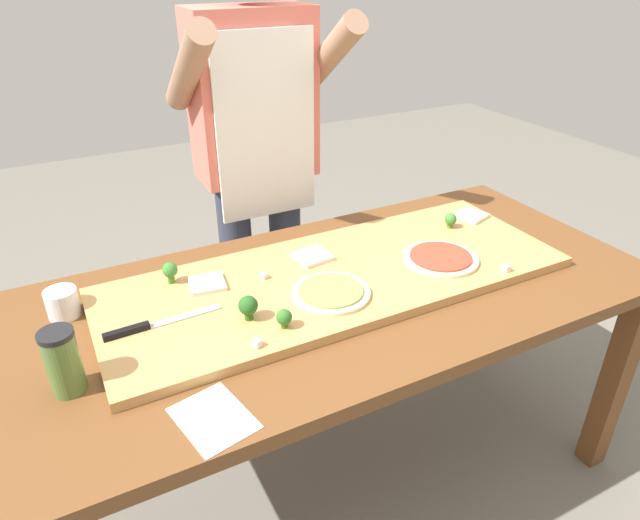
{
  "coord_description": "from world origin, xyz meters",
  "views": [
    {
      "loc": [
        -0.67,
        -1.16,
        1.59
      ],
      "look_at": [
        -0.04,
        0.07,
        0.83
      ],
      "focal_mm": 31.21,
      "sensor_mm": 36.0,
      "label": 1
    }
  ],
  "objects_px": {
    "broccoli_floret_front_mid": "(170,271)",
    "broccoli_floret_center_left": "(284,318)",
    "flour_cup": "(63,304)",
    "recipe_note": "(214,418)",
    "chefs_knife": "(147,326)",
    "broccoli_floret_front_right": "(248,306)",
    "pizza_whole_pesto_green": "(331,292)",
    "sauce_jar": "(63,362)",
    "cook_center": "(257,148)",
    "pizza_whole_tomato_red": "(440,258)",
    "cheese_crumble_c": "(257,343)",
    "broccoli_floret_front_left": "(451,220)",
    "pizza_slice_far_right": "(312,256)",
    "pizza_slice_center": "(207,284)",
    "cheese_crumble_b": "(506,268)",
    "pizza_slice_near_right": "(471,216)",
    "prep_table": "(343,314)",
    "cheese_crumble_a": "(264,276)"
  },
  "relations": [
    {
      "from": "broccoli_floret_center_left",
      "to": "pizza_slice_far_right",
      "type": "bearing_deg",
      "value": 52.26
    },
    {
      "from": "pizza_whole_pesto_green",
      "to": "sauce_jar",
      "type": "relative_size",
      "value": 1.38
    },
    {
      "from": "chefs_knife",
      "to": "pizza_slice_far_right",
      "type": "relative_size",
      "value": 2.98
    },
    {
      "from": "broccoli_floret_front_right",
      "to": "pizza_whole_pesto_green",
      "type": "bearing_deg",
      "value": 1.23
    },
    {
      "from": "pizza_slice_far_right",
      "to": "cheese_crumble_c",
      "type": "height_order",
      "value": "cheese_crumble_c"
    },
    {
      "from": "broccoli_floret_front_mid",
      "to": "cheese_crumble_b",
      "type": "bearing_deg",
      "value": -23.71
    },
    {
      "from": "broccoli_floret_front_left",
      "to": "flour_cup",
      "type": "xyz_separation_m",
      "value": [
        -1.19,
        0.09,
        -0.02
      ]
    },
    {
      "from": "pizza_whole_pesto_green",
      "to": "broccoli_floret_front_left",
      "type": "height_order",
      "value": "broccoli_floret_front_left"
    },
    {
      "from": "pizza_slice_center",
      "to": "sauce_jar",
      "type": "bearing_deg",
      "value": -148.59
    },
    {
      "from": "broccoli_floret_center_left",
      "to": "cheese_crumble_c",
      "type": "bearing_deg",
      "value": -155.59
    },
    {
      "from": "cheese_crumble_c",
      "to": "broccoli_floret_front_right",
      "type": "bearing_deg",
      "value": 78.25
    },
    {
      "from": "pizza_whole_tomato_red",
      "to": "pizza_slice_center",
      "type": "relative_size",
      "value": 2.38
    },
    {
      "from": "broccoli_floret_front_left",
      "to": "cook_center",
      "type": "xyz_separation_m",
      "value": [
        -0.48,
        0.48,
        0.18
      ]
    },
    {
      "from": "pizza_slice_center",
      "to": "cheese_crumble_a",
      "type": "bearing_deg",
      "value": -13.18
    },
    {
      "from": "chefs_knife",
      "to": "flour_cup",
      "type": "height_order",
      "value": "flour_cup"
    },
    {
      "from": "broccoli_floret_front_mid",
      "to": "broccoli_floret_center_left",
      "type": "distance_m",
      "value": 0.39
    },
    {
      "from": "flour_cup",
      "to": "recipe_note",
      "type": "bearing_deg",
      "value": -66.76
    },
    {
      "from": "flour_cup",
      "to": "recipe_note",
      "type": "xyz_separation_m",
      "value": [
        0.23,
        -0.53,
        -0.03
      ]
    },
    {
      "from": "pizza_slice_near_right",
      "to": "broccoli_floret_front_mid",
      "type": "xyz_separation_m",
      "value": [
        -1.03,
        0.05,
        0.03
      ]
    },
    {
      "from": "flour_cup",
      "to": "recipe_note",
      "type": "distance_m",
      "value": 0.58
    },
    {
      "from": "chefs_knife",
      "to": "broccoli_floret_front_right",
      "type": "height_order",
      "value": "broccoli_floret_front_right"
    },
    {
      "from": "pizza_slice_center",
      "to": "cheese_crumble_c",
      "type": "distance_m",
      "value": 0.31
    },
    {
      "from": "chefs_knife",
      "to": "broccoli_floret_front_right",
      "type": "xyz_separation_m",
      "value": [
        0.23,
        -0.08,
        0.03
      ]
    },
    {
      "from": "cheese_crumble_c",
      "to": "sauce_jar",
      "type": "bearing_deg",
      "value": 168.7
    },
    {
      "from": "cheese_crumble_c",
      "to": "cook_center",
      "type": "bearing_deg",
      "value": 67.55
    },
    {
      "from": "broccoli_floret_front_right",
      "to": "cheese_crumble_c",
      "type": "relative_size",
      "value": 3.59
    },
    {
      "from": "cook_center",
      "to": "sauce_jar",
      "type": "bearing_deg",
      "value": -136.1
    },
    {
      "from": "pizza_whole_tomato_red",
      "to": "broccoli_floret_center_left",
      "type": "distance_m",
      "value": 0.56
    },
    {
      "from": "pizza_whole_tomato_red",
      "to": "cheese_crumble_c",
      "type": "height_order",
      "value": "cheese_crumble_c"
    },
    {
      "from": "pizza_whole_tomato_red",
      "to": "cook_center",
      "type": "distance_m",
      "value": 0.74
    },
    {
      "from": "cheese_crumble_b",
      "to": "flour_cup",
      "type": "distance_m",
      "value": 1.21
    },
    {
      "from": "pizza_whole_pesto_green",
      "to": "flour_cup",
      "type": "relative_size",
      "value": 2.59
    },
    {
      "from": "chefs_knife",
      "to": "broccoli_floret_center_left",
      "type": "relative_size",
      "value": 5.86
    },
    {
      "from": "chefs_knife",
      "to": "flour_cup",
      "type": "distance_m",
      "value": 0.26
    },
    {
      "from": "broccoli_floret_center_left",
      "to": "broccoli_floret_front_right",
      "type": "height_order",
      "value": "broccoli_floret_front_right"
    },
    {
      "from": "pizza_slice_far_right",
      "to": "broccoli_floret_front_left",
      "type": "xyz_separation_m",
      "value": [
        0.5,
        -0.02,
        0.02
      ]
    },
    {
      "from": "pizza_slice_near_right",
      "to": "cheese_crumble_a",
      "type": "height_order",
      "value": "cheese_crumble_a"
    },
    {
      "from": "prep_table",
      "to": "recipe_note",
      "type": "distance_m",
      "value": 0.59
    },
    {
      "from": "pizza_whole_pesto_green",
      "to": "broccoli_floret_front_mid",
      "type": "height_order",
      "value": "broccoli_floret_front_mid"
    },
    {
      "from": "pizza_slice_far_right",
      "to": "broccoli_floret_front_mid",
      "type": "height_order",
      "value": "broccoli_floret_front_mid"
    },
    {
      "from": "pizza_whole_pesto_green",
      "to": "broccoli_floret_center_left",
      "type": "distance_m",
      "value": 0.19
    },
    {
      "from": "flour_cup",
      "to": "cook_center",
      "type": "relative_size",
      "value": 0.05
    },
    {
      "from": "cook_center",
      "to": "pizza_slice_near_right",
      "type": "bearing_deg",
      "value": -36.71
    },
    {
      "from": "pizza_whole_tomato_red",
      "to": "flour_cup",
      "type": "bearing_deg",
      "value": 166.04
    },
    {
      "from": "broccoli_floret_front_mid",
      "to": "broccoli_floret_center_left",
      "type": "bearing_deg",
      "value": -60.31
    },
    {
      "from": "pizza_slice_near_right",
      "to": "broccoli_floret_front_left",
      "type": "bearing_deg",
      "value": -165.33
    },
    {
      "from": "prep_table",
      "to": "pizza_slice_near_right",
      "type": "xyz_separation_m",
      "value": [
        0.59,
        0.15,
        0.13
      ]
    },
    {
      "from": "sauce_jar",
      "to": "cook_center",
      "type": "xyz_separation_m",
      "value": [
        0.72,
        0.7,
        0.16
      ]
    },
    {
      "from": "chefs_knife",
      "to": "recipe_note",
      "type": "height_order",
      "value": "chefs_knife"
    },
    {
      "from": "prep_table",
      "to": "cheese_crumble_b",
      "type": "height_order",
      "value": "cheese_crumble_b"
    }
  ]
}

